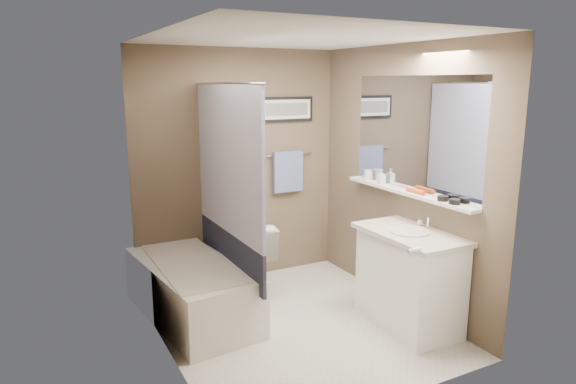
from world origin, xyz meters
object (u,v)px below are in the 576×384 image
soap_bottle (381,177)px  hair_brush_front (416,191)px  candle_bowl_near (454,202)px  candle_bowl_far (443,198)px  bathtub (192,290)px  glass_jar (368,175)px  vanity (409,281)px  toilet (251,255)px

soap_bottle → hair_brush_front: bearing=-90.0°
candle_bowl_near → candle_bowl_far: (0.00, 0.13, 0.00)m
bathtub → candle_bowl_far: bearing=-39.7°
hair_brush_front → glass_jar: glass_jar is taller
glass_jar → soap_bottle: (0.00, -0.21, 0.02)m
candle_bowl_near → hair_brush_front: bearing=90.0°
vanity → glass_jar: 1.17m
vanity → candle_bowl_near: 0.81m
toilet → glass_jar: bearing=167.8°
bathtub → glass_jar: size_ratio=15.00×
candle_bowl_far → bathtub: bearing=146.9°
vanity → glass_jar: (0.19, 0.87, 0.77)m
vanity → hair_brush_front: (0.19, 0.18, 0.74)m
vanity → candle_bowl_far: (0.19, -0.14, 0.73)m
candle_bowl_far → hair_brush_front: size_ratio=0.41×
vanity → candle_bowl_far: candle_bowl_far is taller
candle_bowl_far → hair_brush_front: (0.00, 0.33, 0.00)m
vanity → soap_bottle: size_ratio=6.51×
vanity → candle_bowl_far: size_ratio=10.00×
toilet → candle_bowl_far: 1.98m
vanity → glass_jar: size_ratio=9.00×
candle_bowl_near → soap_bottle: soap_bottle is taller
soap_bottle → toilet: bearing=147.9°
hair_brush_front → glass_jar: bearing=90.0°
hair_brush_front → toilet: bearing=132.9°
candle_bowl_far → hair_brush_front: hair_brush_front is taller
glass_jar → soap_bottle: 0.21m
candle_bowl_near → glass_jar: size_ratio=0.90×
candle_bowl_near → hair_brush_front: (0.00, 0.45, 0.00)m
vanity → glass_jar: bearing=81.3°
glass_jar → soap_bottle: soap_bottle is taller
toilet → vanity: (0.89, -1.34, 0.03)m
candle_bowl_far → glass_jar: bearing=90.0°
hair_brush_front → glass_jar: (0.00, 0.69, 0.03)m
toilet → soap_bottle: soap_bottle is taller
toilet → candle_bowl_far: candle_bowl_far is taller
bathtub → candle_bowl_near: (1.79, -1.29, 0.89)m
vanity → candle_bowl_far: 0.77m
toilet → vanity: bearing=134.8°
candle_bowl_far → soap_bottle: bearing=90.0°
toilet → candle_bowl_near: bearing=134.9°
soap_bottle → candle_bowl_near: bearing=-90.0°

